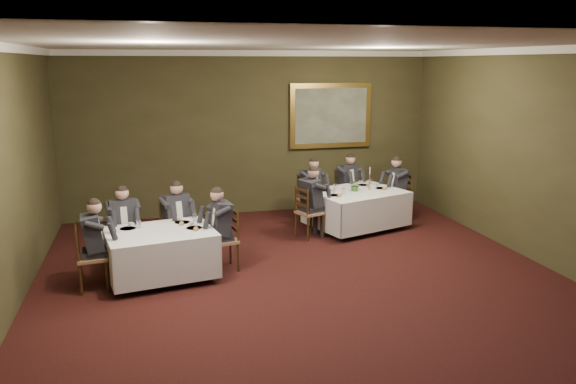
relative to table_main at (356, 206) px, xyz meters
name	(u,v)px	position (x,y,z in m)	size (l,w,h in m)	color
ground	(319,302)	(-1.78, -3.23, -0.45)	(10.00, 10.00, 0.00)	black
ceiling	(322,42)	(-1.78, -3.23, 3.05)	(8.00, 10.00, 0.10)	silver
back_wall	(251,134)	(-1.78, 1.77, 1.30)	(8.00, 0.10, 3.50)	#34321A
right_wall	(576,166)	(2.22, -3.23, 1.30)	(0.10, 10.00, 3.50)	#34321A
crown_molding	(322,47)	(-1.78, -3.23, 2.99)	(8.00, 10.00, 0.12)	white
table_main	(356,206)	(0.00, 0.00, 0.00)	(2.13, 1.85, 0.67)	black
table_second	(161,251)	(-3.86, -1.81, 0.00)	(1.77, 1.46, 0.67)	black
chair_main_backleft	(310,208)	(-0.74, 0.73, -0.17)	(0.59, 0.59, 1.00)	#966E4C
diner_main_backleft	(311,197)	(-0.74, 0.72, 0.06)	(0.59, 0.62, 1.35)	black
chair_main_backright	(347,202)	(0.18, 1.03, -0.17)	(0.56, 0.55, 1.00)	#966E4C
diner_main_backright	(347,192)	(0.18, 1.02, 0.06)	(0.54, 0.59, 1.35)	black
chair_main_endleft	(309,223)	(-1.08, -0.35, -0.17)	(0.55, 0.56, 1.00)	#966E4C
diner_main_endleft	(310,211)	(-1.07, -0.34, 0.06)	(0.59, 0.54, 1.35)	black
chair_main_endright	(398,207)	(1.08, 0.34, -0.17)	(0.44, 0.46, 1.00)	#966E4C
diner_main_endright	(398,196)	(1.07, 0.34, 0.06)	(0.50, 0.43, 1.35)	black
chair_sec_backleft	(125,249)	(-4.42, -1.08, -0.17)	(0.50, 0.49, 1.00)	#966E4C
diner_sec_backleft	(124,236)	(-4.42, -1.09, 0.06)	(0.47, 0.54, 1.35)	black
chair_sec_backright	(177,242)	(-3.58, -0.94, -0.17)	(0.57, 0.56, 1.00)	#966E4C
diner_sec_backright	(176,230)	(-3.58, -0.95, 0.06)	(0.56, 0.60, 1.35)	black
chair_sec_endright	(224,252)	(-2.88, -1.64, -0.17)	(0.49, 0.50, 1.00)	#966E4C
diner_sec_endright	(223,239)	(-2.89, -1.64, 0.06)	(0.54, 0.47, 1.35)	black
chair_sec_endleft	(93,270)	(-4.85, -1.98, -0.17)	(0.46, 0.48, 1.00)	#966E4C
diner_sec_endleft	(92,256)	(-4.84, -1.98, 0.06)	(0.52, 0.45, 1.35)	black
centerpiece	(355,184)	(-0.02, 0.01, 0.45)	(0.24, 0.21, 0.27)	#2D5926
candlestick	(370,181)	(0.31, 0.09, 0.49)	(0.07, 0.07, 0.46)	#B28D36
place_setting_table_main	(328,188)	(-0.52, 0.24, 0.35)	(0.33, 0.31, 0.14)	white
place_setting_table_second	(131,226)	(-4.29, -1.53, 0.35)	(0.33, 0.31, 0.14)	white
painting	(331,116)	(0.00, 1.71, 1.65)	(1.86, 0.09, 1.42)	#B89A43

